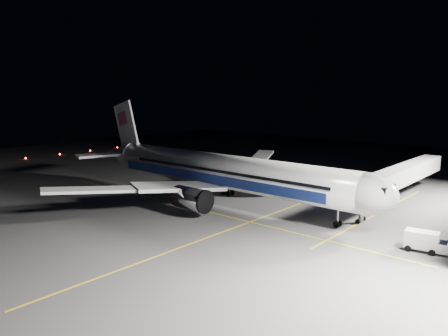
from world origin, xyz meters
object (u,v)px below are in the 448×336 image
at_px(safety_cone_c, 241,187).
at_px(safety_cone_a, 237,193).
at_px(airliner, 219,171).
at_px(service_truck, 426,241).
at_px(jet_bridge, 398,176).
at_px(baggage_tug, 247,171).
at_px(safety_cone_b, 261,192).

bearing_deg(safety_cone_c, safety_cone_a, -59.10).
xyz_separation_m(airliner, service_truck, (33.59, -1.93, -3.87)).
distance_m(jet_bridge, safety_cone_a, 27.24).
relative_size(baggage_tug, safety_cone_b, 5.83).
xyz_separation_m(baggage_tug, safety_cone_a, (9.81, -15.59, -0.58)).
bearing_deg(safety_cone_c, safety_cone_b, -14.40).
bearing_deg(service_truck, safety_cone_a, 158.92).
height_order(service_truck, safety_cone_c, service_truck).
xyz_separation_m(service_truck, safety_cone_c, (-37.27, 12.44, -1.02)).
height_order(airliner, jet_bridge, airliner).
height_order(jet_bridge, service_truck, jet_bridge).
height_order(jet_bridge, baggage_tug, jet_bridge).
bearing_deg(jet_bridge, baggage_tug, 174.42).
xyz_separation_m(service_truck, safety_cone_b, (-31.44, 10.94, -1.03)).
distance_m(safety_cone_a, safety_cone_b, 4.41).
bearing_deg(jet_bridge, service_truck, -62.27).
bearing_deg(jet_bridge, safety_cone_a, -152.78).
bearing_deg(safety_cone_c, baggage_tug, 122.72).
distance_m(airliner, safety_cone_c, 12.16).
xyz_separation_m(jet_bridge, safety_cone_c, (-26.76, -7.55, -4.31)).
height_order(baggage_tug, safety_cone_b, baggage_tug).
xyz_separation_m(jet_bridge, safety_cone_b, (-20.93, -9.05, -4.32)).
bearing_deg(safety_cone_b, safety_cone_a, -132.58).
height_order(baggage_tug, safety_cone_a, baggage_tug).
bearing_deg(safety_cone_a, airliner, -81.66).
relative_size(airliner, safety_cone_c, 114.16).
relative_size(service_truck, safety_cone_b, 9.31).
relative_size(baggage_tug, safety_cone_c, 5.75).
xyz_separation_m(service_truck, baggage_tug, (-44.24, 23.28, -0.41)).
distance_m(baggage_tug, safety_cone_b, 17.79).
height_order(airliner, safety_cone_a, airliner).
bearing_deg(safety_cone_b, jet_bridge, 23.38).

